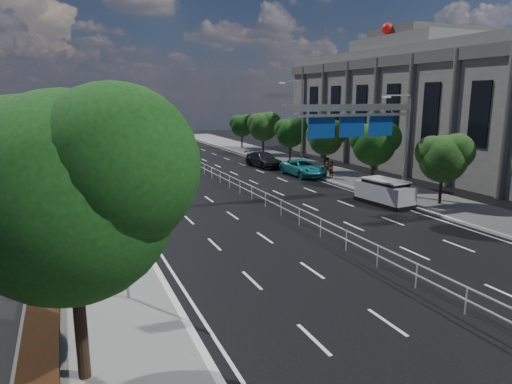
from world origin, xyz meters
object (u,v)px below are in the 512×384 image
overhead_gantry (362,122)px  near_car_silver (156,163)px  parked_car_teal (303,168)px  silver_minivan (385,192)px  pedestrian_b (327,166)px  white_minivan (156,167)px  red_bus (129,145)px  pedestrian_a (331,170)px  near_car_dark (109,142)px  parked_car_dark (264,160)px  toilet_sign (110,225)px

overhead_gantry → near_car_silver: bearing=118.3°
parked_car_teal → silver_minivan: bearing=-93.8°
pedestrian_b → parked_car_teal: bearing=-25.9°
white_minivan → red_bus: size_ratio=0.39×
white_minivan → near_car_silver: size_ratio=1.00×
pedestrian_a → pedestrian_b: bearing=-121.8°
near_car_dark → silver_minivan: 46.70m
overhead_gantry → parked_car_dark: overhead_gantry is taller
toilet_sign → silver_minivan: toilet_sign is taller
red_bus → silver_minivan: size_ratio=2.48×
red_bus → near_car_dark: (-1.03, 13.94, -0.82)m
white_minivan → parked_car_teal: bearing=-14.5°
silver_minivan → pedestrian_a: 9.73m
near_car_dark → silver_minivan: (14.07, -44.53, 0.02)m
near_car_dark → pedestrian_a: pedestrian_a is taller
near_car_silver → parked_car_teal: parked_car_teal is taller
toilet_sign → white_minivan: (6.47, 25.96, -2.07)m
overhead_gantry → parked_car_dark: 18.21m
near_car_dark → silver_minivan: size_ratio=1.17×
silver_minivan → pedestrian_a: (1.70, 9.58, 0.06)m
overhead_gantry → pedestrian_b: bearing=70.9°
toilet_sign → red_bus: size_ratio=0.40×
red_bus → pedestrian_a: (14.74, -21.02, -0.75)m
overhead_gantry → parked_car_teal: bearing=81.9°
parked_car_dark → near_car_silver: bearing=163.9°
toilet_sign → parked_car_dark: toilet_sign is taller
near_car_silver → silver_minivan: 24.07m
white_minivan → red_bus: 13.40m
toilet_sign → pedestrian_b: 29.19m
near_car_silver → pedestrian_a: 17.65m
near_car_silver → parked_car_teal: bearing=142.9°
parked_car_dark → toilet_sign: bearing=-128.4°
overhead_gantry → near_car_dark: 45.34m
red_bus → pedestrian_b: red_bus is taller
toilet_sign → silver_minivan: bearing=24.8°
toilet_sign → pedestrian_a: 27.60m
overhead_gantry → red_bus: bearing=112.1°
silver_minivan → parked_car_dark: 18.89m
overhead_gantry → white_minivan: size_ratio=2.40×
near_car_silver → pedestrian_b: bearing=143.8°
red_bus → pedestrian_b: bearing=-47.4°
toilet_sign → silver_minivan: 20.88m
overhead_gantry → near_car_silver: size_ratio=2.40×
white_minivan → pedestrian_a: bearing=-22.0°
toilet_sign → pedestrian_a: size_ratio=2.77×
silver_minivan → pedestrian_a: bearing=73.8°
near_car_dark → parked_car_dark: near_car_dark is taller
white_minivan → near_car_dark: (-1.68, 27.30, -0.02)m
red_bus → near_car_silver: bearing=-78.2°
silver_minivan → parked_car_teal: (0.40, 12.32, -0.10)m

